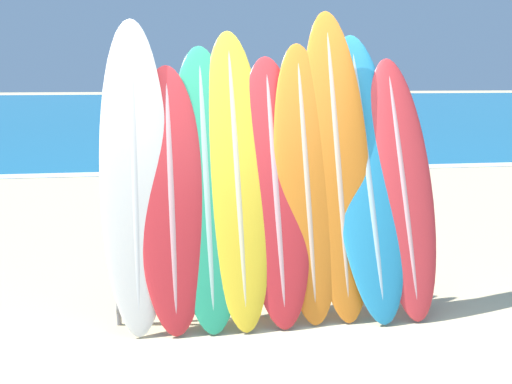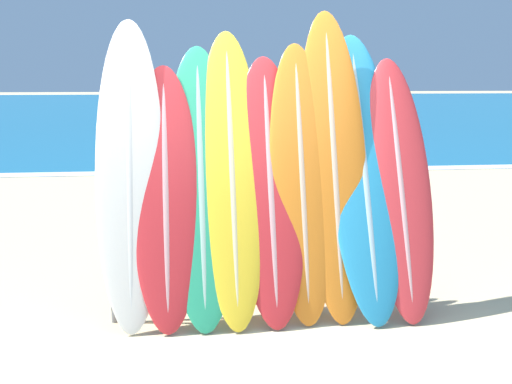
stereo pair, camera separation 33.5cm
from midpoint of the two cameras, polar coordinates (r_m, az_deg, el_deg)
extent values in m
plane|color=#CCB789|center=(5.53, 2.83, -11.35)|extent=(160.00, 160.00, 0.00)
cube|color=#146693|center=(44.12, -6.18, 6.75)|extent=(120.00, 60.00, 0.00)
cube|color=white|center=(14.53, -3.63, 1.62)|extent=(120.00, 0.60, 0.01)
cylinder|color=slate|center=(5.73, -9.77, -6.11)|extent=(0.04, 0.04, 0.88)
cylinder|color=slate|center=(6.15, 14.26, -5.21)|extent=(0.04, 0.04, 0.88)
cylinder|color=slate|center=(5.72, 2.71, -1.72)|extent=(2.53, 0.04, 0.04)
cylinder|color=slate|center=(5.90, 2.65, -8.76)|extent=(2.53, 0.04, 0.04)
ellipsoid|color=silver|center=(5.66, -8.40, 1.69)|extent=(0.54, 0.93, 2.42)
ellipsoid|color=silver|center=(5.66, -8.40, 1.69)|extent=(0.10, 0.90, 2.32)
ellipsoid|color=red|center=(5.63, -5.55, -0.20)|extent=(0.55, 0.89, 2.05)
ellipsoid|color=#D19A9C|center=(5.63, -5.55, -0.20)|extent=(0.10, 0.87, 1.97)
ellipsoid|color=#289E70|center=(5.68, -2.74, 0.72)|extent=(0.56, 0.98, 2.21)
ellipsoid|color=#9AC3B3|center=(5.68, -2.74, 0.72)|extent=(0.10, 0.95, 2.12)
ellipsoid|color=yellow|center=(5.71, -0.27, 1.44)|extent=(0.52, 1.06, 2.34)
ellipsoid|color=beige|center=(5.71, -0.27, 1.44)|extent=(0.09, 1.02, 2.25)
ellipsoid|color=red|center=(5.73, 2.82, 0.38)|extent=(0.56, 0.92, 2.12)
ellipsoid|color=#D19A9C|center=(5.73, 2.82, 0.38)|extent=(0.10, 0.90, 2.04)
ellipsoid|color=orange|center=(5.78, 5.33, 0.95)|extent=(0.52, 0.83, 2.23)
ellipsoid|color=beige|center=(5.78, 5.33, 0.95)|extent=(0.09, 0.80, 2.14)
ellipsoid|color=orange|center=(5.87, 7.86, 2.39)|extent=(0.55, 0.92, 2.50)
ellipsoid|color=beige|center=(5.87, 7.86, 2.39)|extent=(0.10, 0.89, 2.41)
ellipsoid|color=teal|center=(5.95, 10.22, 1.52)|extent=(0.59, 1.12, 2.32)
ellipsoid|color=#98BACC|center=(5.95, 10.22, 1.52)|extent=(0.11, 1.09, 2.23)
ellipsoid|color=red|center=(6.01, 12.99, 0.52)|extent=(0.53, 0.97, 2.11)
ellipsoid|color=#D59E9F|center=(6.01, 12.99, 0.52)|extent=(0.09, 0.94, 2.03)
cylinder|color=#A87A5B|center=(12.74, 2.13, 2.18)|extent=(0.10, 0.10, 0.73)
cylinder|color=#A87A5B|center=(12.67, 1.48, 2.15)|extent=(0.10, 0.10, 0.73)
cube|color=#CC4C3D|center=(12.68, 1.81, 3.31)|extent=(0.23, 0.18, 0.22)
cube|color=white|center=(12.64, 1.82, 5.10)|extent=(0.25, 0.20, 0.57)
sphere|color=#A87A5B|center=(12.62, 1.83, 7.01)|extent=(0.21, 0.21, 0.21)
cylinder|color=#A87A5B|center=(13.01, -2.99, 2.56)|extent=(0.12, 0.12, 0.84)
cylinder|color=#A87A5B|center=(12.84, -2.65, 2.48)|extent=(0.12, 0.12, 0.84)
cube|color=#CC4C3D|center=(12.90, -2.83, 3.82)|extent=(0.22, 0.27, 0.25)
cube|color=gold|center=(12.86, -2.85, 5.84)|extent=(0.24, 0.30, 0.66)
sphere|color=#A87A5B|center=(12.84, -2.87, 8.00)|extent=(0.24, 0.24, 0.24)
camera|label=1|loc=(0.17, -88.52, 0.24)|focal=50.00mm
camera|label=2|loc=(0.17, 91.48, -0.24)|focal=50.00mm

